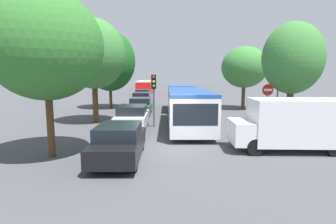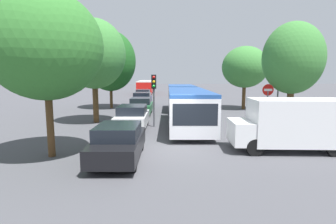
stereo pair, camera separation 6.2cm
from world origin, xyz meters
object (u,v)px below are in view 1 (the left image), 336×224
object	(u,v)px
queued_car_navy	(142,99)
no_entry_sign	(267,99)
queued_car_green	(141,106)
traffic_light	(154,89)
queued_car_white	(133,117)
white_van	(292,123)
direction_sign_post	(278,87)
queued_car_black	(119,142)
articulated_bus	(184,101)
tree_left_near	(46,46)
city_bus_rear	(145,86)
tree_left_far	(109,63)
tree_right_near	(292,59)
tree_right_mid	(244,67)
queued_car_silver	(143,95)
tree_left_mid	(93,56)

from	to	relation	value
queued_car_navy	no_entry_sign	distance (m)	15.59
queued_car_green	no_entry_sign	distance (m)	10.65
traffic_light	queued_car_white	bearing A→B (deg)	-68.66
white_van	direction_sign_post	world-z (taller)	direction_sign_post
queued_car_white	direction_sign_post	world-z (taller)	direction_sign_post
queued_car_black	no_entry_sign	world-z (taller)	no_entry_sign
direction_sign_post	articulated_bus	bearing A→B (deg)	-17.94
direction_sign_post	tree_left_near	distance (m)	14.84
queued_car_green	white_van	xyz separation A→B (m)	(7.14, -11.49, 0.50)
tree_left_near	city_bus_rear	bearing A→B (deg)	85.51
articulated_bus	tree_left_far	distance (m)	10.47
traffic_light	no_entry_sign	size ratio (longest dim) A/B	1.21
city_bus_rear	tree_right_near	bearing A→B (deg)	-161.81
queued_car_navy	tree_right_mid	bearing A→B (deg)	-103.34
white_van	queued_car_navy	bearing A→B (deg)	-62.44
direction_sign_post	tree_right_mid	world-z (taller)	tree_right_mid
city_bus_rear	queued_car_green	xyz separation A→B (m)	(0.21, -26.90, -0.67)
queued_car_navy	tree_right_near	size ratio (longest dim) A/B	0.69
no_entry_sign	white_van	bearing A→B (deg)	-11.18
direction_sign_post	tree_right_near	bearing A→B (deg)	88.58
articulated_bus	queued_car_silver	bearing A→B (deg)	-162.69
articulated_bus	queued_car_black	size ratio (longest dim) A/B	3.92
queued_car_black	queued_car_green	xyz separation A→B (m)	(0.39, 12.34, 0.02)
queued_car_green	tree_right_mid	bearing A→B (deg)	-68.89
tree_left_far	tree_right_mid	bearing A→B (deg)	-7.26
white_van	direction_sign_post	xyz separation A→B (m)	(2.60, 6.73, 1.31)
queued_car_white	queued_car_silver	distance (m)	18.94
queued_car_green	tree_left_near	xyz separation A→B (m)	(-3.24, -11.72, 3.73)
tree_right_near	traffic_light	bearing A→B (deg)	172.26
tree_left_far	direction_sign_post	bearing A→B (deg)	-36.63
queued_car_silver	articulated_bus	bearing A→B (deg)	-162.79
queued_car_black	tree_right_mid	world-z (taller)	tree_right_mid
white_van	articulated_bus	bearing A→B (deg)	-62.98
queued_car_black	queued_car_white	world-z (taller)	queued_car_white
city_bus_rear	queued_car_black	world-z (taller)	city_bus_rear
no_entry_sign	tree_right_near	size ratio (longest dim) A/B	0.43
queued_car_navy	tree_left_far	bearing A→B (deg)	116.61
queued_car_green	city_bus_rear	bearing A→B (deg)	3.86
articulated_bus	city_bus_rear	distance (m)	29.40
white_van	tree_left_near	world-z (taller)	tree_left_near
queued_car_green	direction_sign_post	distance (m)	10.98
queued_car_green	queued_car_black	bearing A→B (deg)	-178.40
queued_car_white	tree_right_near	distance (m)	10.50
queued_car_navy	queued_car_green	bearing A→B (deg)	-175.42
articulated_bus	tree_left_near	bearing A→B (deg)	-31.88
city_bus_rear	tree_left_mid	size ratio (longest dim) A/B	1.58
traffic_light	tree_left_near	size ratio (longest dim) A/B	0.51
queued_car_navy	tree_left_mid	world-z (taller)	tree_left_mid
queued_car_silver	white_van	world-z (taller)	white_van
articulated_bus	white_van	distance (m)	9.92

